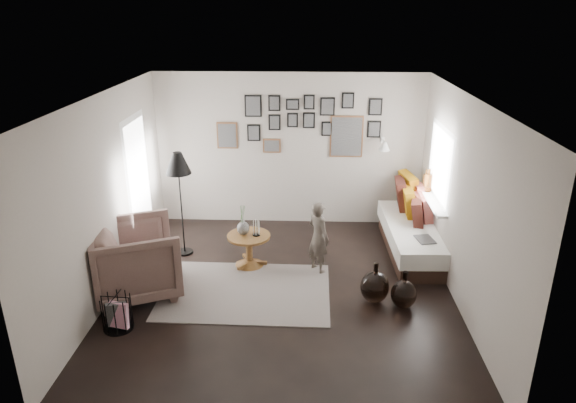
{
  "coord_description": "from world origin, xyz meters",
  "views": [
    {
      "loc": [
        0.31,
        -6.01,
        3.61
      ],
      "look_at": [
        0.05,
        0.5,
        1.1
      ],
      "focal_mm": 32.0,
      "sensor_mm": 36.0,
      "label": 1
    }
  ],
  "objects_px": {
    "daybed": "(415,230)",
    "floor_lamp": "(178,167)",
    "armchair": "(136,259)",
    "pedestal_table": "(249,251)",
    "magazine_basket": "(117,313)",
    "demijohn_small": "(404,294)",
    "child": "(318,237)",
    "vase": "(243,226)",
    "demijohn_large": "(375,287)"
  },
  "relations": [
    {
      "from": "pedestal_table",
      "to": "demijohn_large",
      "type": "relative_size",
      "value": 1.12
    },
    {
      "from": "vase",
      "to": "demijohn_small",
      "type": "relative_size",
      "value": 0.88
    },
    {
      "from": "daybed",
      "to": "child",
      "type": "distance_m",
      "value": 1.71
    },
    {
      "from": "demijohn_small",
      "to": "child",
      "type": "height_order",
      "value": "child"
    },
    {
      "from": "vase",
      "to": "demijohn_large",
      "type": "bearing_deg",
      "value": -27.44
    },
    {
      "from": "pedestal_table",
      "to": "child",
      "type": "distance_m",
      "value": 1.06
    },
    {
      "from": "armchair",
      "to": "pedestal_table",
      "type": "bearing_deg",
      "value": -82.42
    },
    {
      "from": "magazine_basket",
      "to": "demijohn_small",
      "type": "height_order",
      "value": "demijohn_small"
    },
    {
      "from": "vase",
      "to": "child",
      "type": "relative_size",
      "value": 0.42
    },
    {
      "from": "vase",
      "to": "daybed",
      "type": "distance_m",
      "value": 2.7
    },
    {
      "from": "daybed",
      "to": "child",
      "type": "height_order",
      "value": "child"
    },
    {
      "from": "armchair",
      "to": "magazine_basket",
      "type": "distance_m",
      "value": 0.86
    },
    {
      "from": "floor_lamp",
      "to": "armchair",
      "type": "bearing_deg",
      "value": -105.72
    },
    {
      "from": "armchair",
      "to": "child",
      "type": "height_order",
      "value": "child"
    },
    {
      "from": "pedestal_table",
      "to": "demijohn_small",
      "type": "distance_m",
      "value": 2.32
    },
    {
      "from": "floor_lamp",
      "to": "demijohn_small",
      "type": "height_order",
      "value": "floor_lamp"
    },
    {
      "from": "pedestal_table",
      "to": "demijohn_small",
      "type": "height_order",
      "value": "demijohn_small"
    },
    {
      "from": "floor_lamp",
      "to": "child",
      "type": "relative_size",
      "value": 1.53
    },
    {
      "from": "pedestal_table",
      "to": "magazine_basket",
      "type": "height_order",
      "value": "pedestal_table"
    },
    {
      "from": "vase",
      "to": "armchair",
      "type": "xyz_separation_m",
      "value": [
        -1.31,
        -0.84,
        -0.14
      ]
    },
    {
      "from": "demijohn_large",
      "to": "demijohn_small",
      "type": "relative_size",
      "value": 1.1
    },
    {
      "from": "magazine_basket",
      "to": "floor_lamp",
      "type": "bearing_deg",
      "value": 80.56
    },
    {
      "from": "armchair",
      "to": "demijohn_large",
      "type": "distance_m",
      "value": 3.12
    },
    {
      "from": "floor_lamp",
      "to": "demijohn_small",
      "type": "relative_size",
      "value": 3.18
    },
    {
      "from": "daybed",
      "to": "armchair",
      "type": "distance_m",
      "value": 4.18
    },
    {
      "from": "magazine_basket",
      "to": "demijohn_large",
      "type": "xyz_separation_m",
      "value": [
        3.11,
        0.71,
        0.01
      ]
    },
    {
      "from": "demijohn_small",
      "to": "pedestal_table",
      "type": "bearing_deg",
      "value": 153.44
    },
    {
      "from": "pedestal_table",
      "to": "magazine_basket",
      "type": "xyz_separation_m",
      "value": [
        -1.39,
        -1.63,
        -0.02
      ]
    },
    {
      "from": "demijohn_large",
      "to": "child",
      "type": "bearing_deg",
      "value": 131.65
    },
    {
      "from": "daybed",
      "to": "floor_lamp",
      "type": "height_order",
      "value": "floor_lamp"
    },
    {
      "from": "vase",
      "to": "floor_lamp",
      "type": "bearing_deg",
      "value": 160.02
    },
    {
      "from": "vase",
      "to": "demijohn_large",
      "type": "distance_m",
      "value": 2.07
    },
    {
      "from": "demijohn_large",
      "to": "magazine_basket",
      "type": "bearing_deg",
      "value": -167.05
    },
    {
      "from": "pedestal_table",
      "to": "vase",
      "type": "xyz_separation_m",
      "value": [
        -0.08,
        0.02,
        0.4
      ]
    },
    {
      "from": "magazine_basket",
      "to": "daybed",
      "type": "bearing_deg",
      "value": 30.1
    },
    {
      "from": "daybed",
      "to": "armchair",
      "type": "height_order",
      "value": "daybed"
    },
    {
      "from": "magazine_basket",
      "to": "demijohn_large",
      "type": "bearing_deg",
      "value": 12.95
    },
    {
      "from": "pedestal_table",
      "to": "vase",
      "type": "distance_m",
      "value": 0.41
    },
    {
      "from": "daybed",
      "to": "floor_lamp",
      "type": "distance_m",
      "value": 3.75
    },
    {
      "from": "child",
      "to": "demijohn_large",
      "type": "bearing_deg",
      "value": -177.71
    },
    {
      "from": "pedestal_table",
      "to": "magazine_basket",
      "type": "bearing_deg",
      "value": -130.34
    },
    {
      "from": "child",
      "to": "pedestal_table",
      "type": "bearing_deg",
      "value": 44.42
    },
    {
      "from": "daybed",
      "to": "magazine_basket",
      "type": "height_order",
      "value": "daybed"
    },
    {
      "from": "child",
      "to": "armchair",
      "type": "bearing_deg",
      "value": 67.12
    },
    {
      "from": "pedestal_table",
      "to": "demijohn_small",
      "type": "relative_size",
      "value": 1.23
    },
    {
      "from": "armchair",
      "to": "child",
      "type": "xyz_separation_m",
      "value": [
        2.39,
        0.71,
        0.04
      ]
    },
    {
      "from": "floor_lamp",
      "to": "child",
      "type": "xyz_separation_m",
      "value": [
        2.06,
        -0.48,
        -0.86
      ]
    },
    {
      "from": "armchair",
      "to": "daybed",
      "type": "bearing_deg",
      "value": -92.54
    },
    {
      "from": "daybed",
      "to": "armchair",
      "type": "relative_size",
      "value": 1.98
    },
    {
      "from": "child",
      "to": "demijohn_small",
      "type": "bearing_deg",
      "value": -170.32
    }
  ]
}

